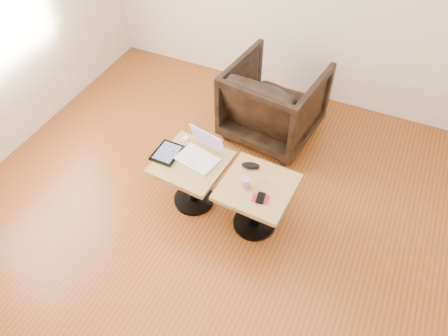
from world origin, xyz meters
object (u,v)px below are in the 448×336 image
at_px(side_table_left, 192,172).
at_px(laptop, 201,153).
at_px(side_table_right, 257,196).
at_px(armchair, 274,102).
at_px(striped_cup, 246,183).

xyz_separation_m(side_table_left, laptop, (0.05, 0.08, 0.17)).
relative_size(side_table_right, armchair, 0.68).
height_order(striped_cup, armchair, armchair).
bearing_deg(side_table_left, armchair, 79.85).
relative_size(side_table_right, striped_cup, 6.33).
bearing_deg(armchair, striped_cup, 107.38).
height_order(side_table_left, side_table_right, same).
distance_m(side_table_left, laptop, 0.19).
bearing_deg(side_table_right, side_table_left, -178.64).
distance_m(side_table_right, laptop, 0.57).
height_order(side_table_left, laptop, laptop).
height_order(laptop, armchair, armchair).
relative_size(side_table_left, armchair, 0.69).
bearing_deg(laptop, side_table_right, 2.20).
height_order(side_table_left, armchair, armchair).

